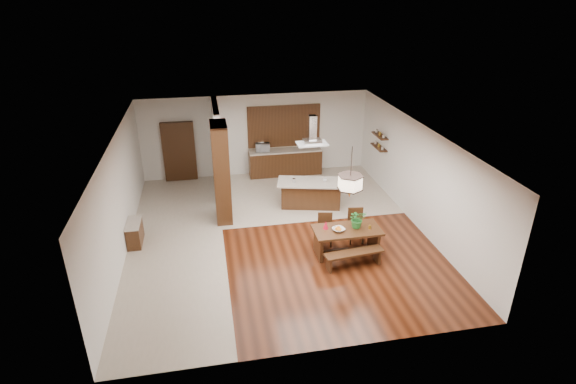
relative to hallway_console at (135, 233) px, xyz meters
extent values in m
plane|color=#351509|center=(3.81, -0.20, -0.32)|extent=(9.00, 9.00, 0.00)
cube|color=white|center=(3.81, -0.20, 2.58)|extent=(8.00, 9.00, 0.04)
cube|color=silver|center=(3.81, 4.30, 1.14)|extent=(8.00, 0.04, 2.90)
cube|color=silver|center=(3.81, -4.70, 1.14)|extent=(8.00, 0.04, 2.90)
cube|color=silver|center=(-0.19, -0.20, 1.14)|extent=(0.04, 9.00, 2.90)
cube|color=silver|center=(7.81, -0.20, 1.14)|extent=(0.04, 9.00, 2.90)
cube|color=#C0B1A0|center=(1.06, -0.20, -0.31)|extent=(2.50, 9.00, 0.01)
cube|color=#C0B1A0|center=(5.06, 2.30, -0.31)|extent=(5.50, 4.00, 0.01)
cube|color=#432310|center=(3.81, -0.20, 2.57)|extent=(8.00, 9.00, 0.02)
cube|color=black|center=(2.41, 1.00, 1.14)|extent=(0.45, 1.00, 2.90)
cube|color=silver|center=(2.41, 3.10, 1.14)|extent=(0.18, 2.40, 2.90)
cube|color=black|center=(0.00, 0.00, 0.00)|extent=(0.37, 0.88, 0.63)
cube|color=black|center=(1.11, 4.20, 0.74)|extent=(1.10, 0.20, 2.10)
cube|color=black|center=(4.81, 4.00, 0.13)|extent=(2.60, 0.60, 0.90)
cube|color=#B8AEA1|center=(4.81, 4.00, 0.61)|extent=(2.60, 0.62, 0.05)
cube|color=#A57631|center=(4.81, 4.26, 1.44)|extent=(2.60, 0.08, 1.50)
cube|color=black|center=(7.68, 2.40, 1.08)|extent=(0.26, 0.90, 0.04)
cube|color=black|center=(7.68, 2.40, 1.49)|extent=(0.26, 0.90, 0.04)
cube|color=black|center=(5.38, -1.52, 0.37)|extent=(1.70, 0.85, 0.06)
cube|color=black|center=(4.64, -1.52, 0.01)|extent=(0.08, 0.68, 0.65)
cube|color=black|center=(6.12, -1.52, 0.01)|extent=(0.08, 0.68, 0.65)
imported|color=#25712A|center=(5.65, -1.47, 0.63)|extent=(0.45, 0.39, 0.48)
imported|color=beige|center=(5.14, -1.56, 0.43)|extent=(0.37, 0.37, 0.07)
cone|color=red|center=(4.85, -1.39, 0.50)|extent=(0.13, 0.13, 0.21)
cylinder|color=gold|center=(5.94, -1.61, 0.44)|extent=(0.09, 0.09, 0.10)
cube|color=black|center=(5.12, 1.30, 0.09)|extent=(1.90, 1.07, 0.81)
cube|color=#B8AEA1|center=(5.12, 1.26, 0.51)|extent=(2.21, 1.35, 0.04)
imported|color=silver|center=(5.52, 1.19, 0.59)|extent=(0.16, 0.16, 0.10)
imported|color=silver|center=(3.99, 3.99, 0.77)|extent=(0.52, 0.37, 0.27)
camera|label=1|loc=(2.06, -10.93, 5.99)|focal=28.00mm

